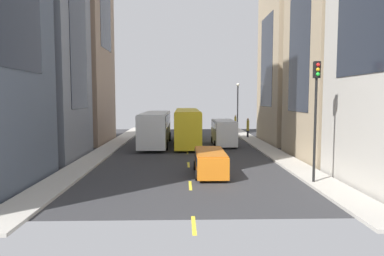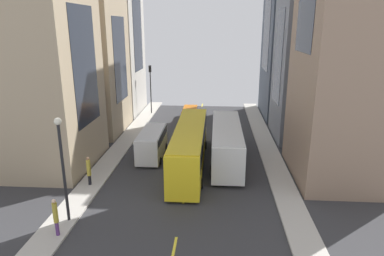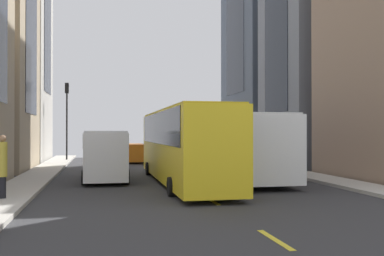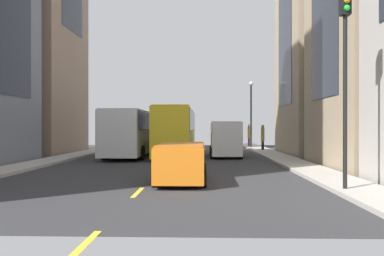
{
  "view_description": "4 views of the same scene",
  "coord_description": "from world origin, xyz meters",
  "px_view_note": "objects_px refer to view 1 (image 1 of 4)",
  "views": [
    {
      "loc": [
        -0.4,
        -33.73,
        4.77
      ],
      "look_at": [
        0.5,
        0.29,
        1.88
      ],
      "focal_mm": 32.51,
      "sensor_mm": 36.0,
      "label": 1
    },
    {
      "loc": [
        -2.17,
        31.37,
        11.94
      ],
      "look_at": [
        0.15,
        -0.84,
        2.28
      ],
      "focal_mm": 32.09,
      "sensor_mm": 36.0,
      "label": 2
    },
    {
      "loc": [
        4.0,
        24.77,
        2.52
      ],
      "look_at": [
        -1.12,
        -0.03,
        2.76
      ],
      "focal_mm": 41.48,
      "sensor_mm": 36.0,
      "label": 3
    },
    {
      "loc": [
        2.22,
        -28.33,
        2.18
      ],
      "look_at": [
        1.33,
        0.31,
        2.12
      ],
      "focal_mm": 37.65,
      "sensor_mm": 36.0,
      "label": 4
    }
  ],
  "objects_px": {
    "city_bus_white": "(156,126)",
    "traffic_light_near_corner": "(316,100)",
    "streetcar_yellow": "(187,123)",
    "pedestrian_waiting_curb": "(235,123)",
    "pedestrian_walking_far": "(248,127)",
    "delivery_van_white": "(224,131)",
    "car_orange_0": "(210,161)"
  },
  "relations": [
    {
      "from": "delivery_van_white",
      "to": "pedestrian_walking_far",
      "type": "relative_size",
      "value": 2.58
    },
    {
      "from": "delivery_van_white",
      "to": "pedestrian_walking_far",
      "type": "distance_m",
      "value": 7.46
    },
    {
      "from": "car_orange_0",
      "to": "pedestrian_waiting_curb",
      "type": "distance_m",
      "value": 27.39
    },
    {
      "from": "city_bus_white",
      "to": "streetcar_yellow",
      "type": "xyz_separation_m",
      "value": [
        3.24,
        1.44,
        0.12
      ]
    },
    {
      "from": "pedestrian_walking_far",
      "to": "city_bus_white",
      "type": "bearing_deg",
      "value": -44.7
    },
    {
      "from": "pedestrian_waiting_curb",
      "to": "traffic_light_near_corner",
      "type": "height_order",
      "value": "traffic_light_near_corner"
    },
    {
      "from": "city_bus_white",
      "to": "streetcar_yellow",
      "type": "bearing_deg",
      "value": 23.86
    },
    {
      "from": "delivery_van_white",
      "to": "car_orange_0",
      "type": "height_order",
      "value": "delivery_van_white"
    },
    {
      "from": "city_bus_white",
      "to": "pedestrian_walking_far",
      "type": "relative_size",
      "value": 5.1
    },
    {
      "from": "pedestrian_walking_far",
      "to": "traffic_light_near_corner",
      "type": "bearing_deg",
      "value": 14.25
    },
    {
      "from": "pedestrian_waiting_curb",
      "to": "traffic_light_near_corner",
      "type": "distance_m",
      "value": 29.57
    },
    {
      "from": "city_bus_white",
      "to": "pedestrian_walking_far",
      "type": "height_order",
      "value": "city_bus_white"
    },
    {
      "from": "streetcar_yellow",
      "to": "pedestrian_walking_far",
      "type": "height_order",
      "value": "streetcar_yellow"
    },
    {
      "from": "streetcar_yellow",
      "to": "car_orange_0",
      "type": "bearing_deg",
      "value": -85.42
    },
    {
      "from": "city_bus_white",
      "to": "streetcar_yellow",
      "type": "height_order",
      "value": "streetcar_yellow"
    },
    {
      "from": "city_bus_white",
      "to": "streetcar_yellow",
      "type": "relative_size",
      "value": 0.83
    },
    {
      "from": "pedestrian_waiting_curb",
      "to": "car_orange_0",
      "type": "bearing_deg",
      "value": -175.57
    },
    {
      "from": "streetcar_yellow",
      "to": "pedestrian_waiting_curb",
      "type": "xyz_separation_m",
      "value": [
        6.88,
        11.26,
        -0.7
      ]
    },
    {
      "from": "streetcar_yellow",
      "to": "delivery_van_white",
      "type": "distance_m",
      "value": 4.19
    },
    {
      "from": "traffic_light_near_corner",
      "to": "city_bus_white",
      "type": "bearing_deg",
      "value": 121.07
    },
    {
      "from": "city_bus_white",
      "to": "traffic_light_near_corner",
      "type": "relative_size",
      "value": 1.75
    },
    {
      "from": "delivery_van_white",
      "to": "pedestrian_waiting_curb",
      "type": "height_order",
      "value": "delivery_van_white"
    },
    {
      "from": "pedestrian_waiting_curb",
      "to": "traffic_light_near_corner",
      "type": "relative_size",
      "value": 0.35
    },
    {
      "from": "traffic_light_near_corner",
      "to": "pedestrian_walking_far",
      "type": "bearing_deg",
      "value": 88.57
    },
    {
      "from": "streetcar_yellow",
      "to": "pedestrian_walking_far",
      "type": "distance_m",
      "value": 8.73
    },
    {
      "from": "streetcar_yellow",
      "to": "pedestrian_walking_far",
      "type": "bearing_deg",
      "value": 31.97
    },
    {
      "from": "city_bus_white",
      "to": "pedestrian_waiting_curb",
      "type": "relative_size",
      "value": 4.97
    },
    {
      "from": "streetcar_yellow",
      "to": "pedestrian_waiting_curb",
      "type": "relative_size",
      "value": 6.0
    },
    {
      "from": "car_orange_0",
      "to": "pedestrian_waiting_curb",
      "type": "relative_size",
      "value": 2.02
    },
    {
      "from": "delivery_van_white",
      "to": "pedestrian_walking_far",
      "type": "bearing_deg",
      "value": 60.35
    },
    {
      "from": "car_orange_0",
      "to": "pedestrian_walking_far",
      "type": "relative_size",
      "value": 2.07
    },
    {
      "from": "city_bus_white",
      "to": "delivery_van_white",
      "type": "bearing_deg",
      "value": -3.59
    }
  ]
}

